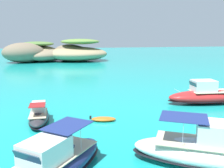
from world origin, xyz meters
TOP-DOWN VIEW (x-y plane):
  - ground_plane at (0.00, 0.00)m, footprint 400.00×400.00m
  - islet_large at (-3.08, 81.16)m, footprint 26.85×25.66m
  - islet_small at (-17.29, 81.98)m, footprint 26.34×25.49m
  - motorboat_white at (-1.67, -1.80)m, footprint 10.96×8.34m
  - motorboat_red at (8.17, 13.07)m, footprint 11.17×4.57m
  - motorboat_charcoal at (-13.59, 10.85)m, footprint 2.22×6.85m
  - motorboat_navy at (-12.37, -1.13)m, footprint 8.81×9.52m
  - dinghy_tender at (-6.91, 9.23)m, footprint 2.87×1.68m

SIDE VIEW (x-z plane):
  - ground_plane at x=0.00m, z-range 0.00..0.00m
  - dinghy_tender at x=-6.91m, z-range -0.07..0.51m
  - motorboat_charcoal at x=-13.59m, z-range -0.38..1.75m
  - motorboat_navy at x=-12.37m, z-range -0.57..2.56m
  - motorboat_red at x=8.17m, z-range -0.53..2.66m
  - motorboat_white at x=-1.67m, z-range -0.62..2.77m
  - islet_small at x=-17.29m, z-range -0.64..6.71m
  - islet_large at x=-3.08m, z-range -1.06..7.27m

